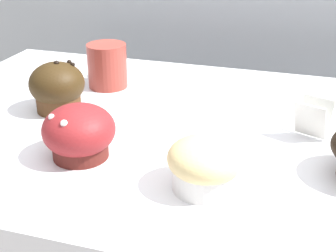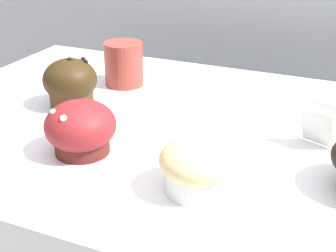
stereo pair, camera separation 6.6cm
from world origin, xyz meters
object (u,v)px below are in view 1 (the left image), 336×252
Objects in this scene: muffin_front_center at (205,164)px; coffee_cup at (107,64)px; muffin_back_left at (59,87)px; muffin_front_left at (79,133)px.

coffee_cup is at bearing 131.10° from muffin_front_center.
muffin_front_center is 0.35m from muffin_back_left.
muffin_front_center is 1.01× the size of muffin_back_left.
coffee_cup is at bearing 75.51° from muffin_back_left.
muffin_back_left reaches higher than coffee_cup.
muffin_back_left is 0.83× the size of coffee_cup.
muffin_front_left is 0.29m from coffee_cup.
coffee_cup is at bearing 105.77° from muffin_front_left.
muffin_front_center is 0.41m from coffee_cup.
muffin_back_left is 0.92× the size of muffin_front_left.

